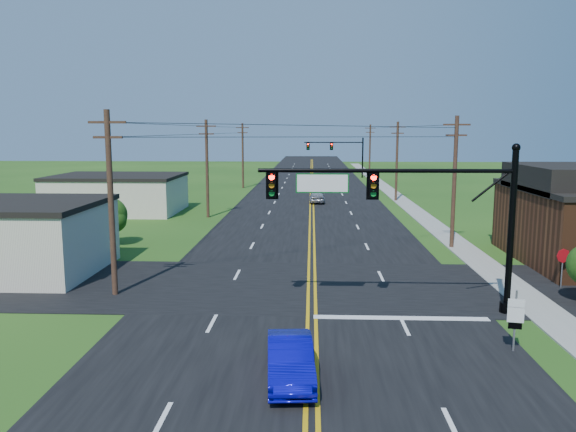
{
  "coord_description": "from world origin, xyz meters",
  "views": [
    {
      "loc": [
        0.13,
        -16.33,
        8.02
      ],
      "look_at": [
        -0.98,
        10.0,
        3.99
      ],
      "focal_mm": 35.0,
      "sensor_mm": 36.0,
      "label": 1
    }
  ],
  "objects_px": {
    "signal_mast_far": "(337,151)",
    "route_sign": "(515,317)",
    "blue_car": "(290,361)",
    "signal_mast_main": "(408,206)",
    "stop_sign": "(563,260)"
  },
  "relations": [
    {
      "from": "signal_mast_far",
      "to": "blue_car",
      "type": "bearing_deg",
      "value": -93.59
    },
    {
      "from": "blue_car",
      "to": "route_sign",
      "type": "bearing_deg",
      "value": 13.94
    },
    {
      "from": "blue_car",
      "to": "stop_sign",
      "type": "distance_m",
      "value": 17.6
    },
    {
      "from": "blue_car",
      "to": "signal_mast_main",
      "type": "bearing_deg",
      "value": 51.39
    },
    {
      "from": "blue_car",
      "to": "stop_sign",
      "type": "height_order",
      "value": "stop_sign"
    },
    {
      "from": "signal_mast_far",
      "to": "blue_car",
      "type": "relative_size",
      "value": 2.66
    },
    {
      "from": "signal_mast_main",
      "to": "blue_car",
      "type": "relative_size",
      "value": 2.74
    },
    {
      "from": "signal_mast_far",
      "to": "route_sign",
      "type": "distance_m",
      "value": 76.62
    },
    {
      "from": "signal_mast_far",
      "to": "stop_sign",
      "type": "xyz_separation_m",
      "value": [
        8.52,
        -67.89,
        -3.05
      ]
    },
    {
      "from": "signal_mast_far",
      "to": "route_sign",
      "type": "relative_size",
      "value": 4.73
    },
    {
      "from": "blue_car",
      "to": "route_sign",
      "type": "xyz_separation_m",
      "value": [
        8.07,
        2.69,
        0.67
      ]
    },
    {
      "from": "blue_car",
      "to": "signal_mast_far",
      "type": "bearing_deg",
      "value": 81.88
    },
    {
      "from": "stop_sign",
      "to": "blue_car",
      "type": "bearing_deg",
      "value": -150.6
    },
    {
      "from": "signal_mast_far",
      "to": "blue_car",
      "type": "xyz_separation_m",
      "value": [
        -4.96,
        -79.19,
        -3.86
      ]
    },
    {
      "from": "route_sign",
      "to": "stop_sign",
      "type": "relative_size",
      "value": 1.12
    }
  ]
}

